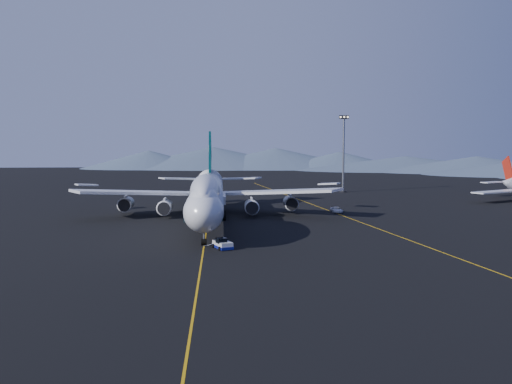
{
  "coord_description": "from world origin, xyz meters",
  "views": [
    {
      "loc": [
        2.74,
        -117.98,
        16.91
      ],
      "look_at": [
        10.25,
        2.64,
        6.0
      ],
      "focal_mm": 40.0,
      "sensor_mm": 36.0,
      "label": 1
    }
  ],
  "objects": [
    {
      "name": "service_van",
      "position": [
        30.0,
        13.92,
        0.67
      ],
      "size": [
        2.32,
        4.88,
        1.34
      ],
      "primitive_type": "imported",
      "rotation": [
        0.0,
        0.0,
        0.02
      ],
      "color": "white",
      "rests_on": "ground"
    },
    {
      "name": "floodlight_mast",
      "position": [
        42.94,
        66.66,
        12.74
      ],
      "size": [
        3.11,
        2.33,
        25.14
      ],
      "rotation": [
        0.0,
        0.0,
        -0.31
      ],
      "color": "black",
      "rests_on": "ground"
    },
    {
      "name": "taxiway_line_main",
      "position": [
        0.0,
        0.0,
        0.01
      ],
      "size": [
        0.25,
        220.0,
        0.01
      ],
      "primitive_type": "cube",
      "color": "#C7920B",
      "rests_on": "ground"
    },
    {
      "name": "boeing_747",
      "position": [
        0.0,
        0.03,
        5.81
      ],
      "size": [
        59.62,
        72.43,
        19.37
      ],
      "color": "silver",
      "rests_on": "ground"
    },
    {
      "name": "ground",
      "position": [
        0.0,
        0.0,
        0.0
      ],
      "size": [
        500.0,
        500.0,
        0.0
      ],
      "primitive_type": "plane",
      "color": "black",
      "rests_on": "ground"
    },
    {
      "name": "taxiway_line_side",
      "position": [
        30.0,
        10.0,
        0.01
      ],
      "size": [
        28.08,
        198.09,
        0.01
      ],
      "primitive_type": "cube",
      "rotation": [
        0.0,
        0.0,
        0.14
      ],
      "color": "#C7920B",
      "rests_on": "ground"
    },
    {
      "name": "pushback_tug",
      "position": [
        3.0,
        -29.5,
        0.56
      ],
      "size": [
        3.46,
        4.58,
        1.79
      ],
      "rotation": [
        0.0,
        0.0,
        0.39
      ],
      "color": "silver",
      "rests_on": "ground"
    }
  ]
}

